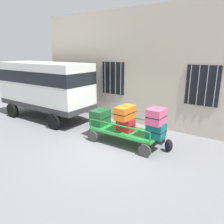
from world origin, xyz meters
The scene contains 11 objects.
ground_plane centered at (0.00, 0.00, 0.00)m, with size 40.00×40.00×0.00m, color slate.
building_wall centered at (0.00, 2.91, 2.50)m, with size 12.00×0.38×5.00m.
van centered at (-4.58, 1.00, 1.67)m, with size 4.91×1.94×2.71m.
luggage_cart centered at (0.22, 0.58, 0.40)m, with size 2.55×1.24×0.48m.
cart_railing centered at (0.22, 0.58, 0.79)m, with size 2.43×1.10×0.38m.
suitcase_left_bottom centered at (-0.93, 0.60, 0.77)m, with size 0.54×0.74×0.59m.
suitcase_midleft_bottom centered at (0.22, 0.58, 0.71)m, with size 0.61×0.48×0.46m.
suitcase_midleft_middle centered at (0.22, 0.55, 1.16)m, with size 0.47×0.81×0.46m.
suitcase_center_bottom centered at (1.38, 0.60, 0.72)m, with size 0.58×0.50×0.49m.
suitcase_center_middle centered at (1.38, 0.56, 1.22)m, with size 0.52×0.65×0.51m.
backpack centered at (1.77, 0.80, 0.22)m, with size 0.27×0.22×0.44m.
Camera 1 is at (3.96, -5.68, 3.24)m, focal length 34.61 mm.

